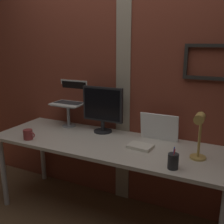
% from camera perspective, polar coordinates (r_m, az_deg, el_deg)
% --- Properties ---
extents(ground_plane, '(6.00, 6.00, 0.00)m').
position_cam_1_polar(ground_plane, '(2.65, -1.71, -22.21)').
color(ground_plane, brown).
extents(brick_wall_back, '(3.53, 0.16, 2.45)m').
position_cam_1_polar(brick_wall_back, '(2.59, 3.22, 6.58)').
color(brick_wall_back, brown).
rests_on(brick_wall_back, ground_plane).
extents(desk, '(2.12, 0.70, 0.74)m').
position_cam_1_polar(desk, '(2.38, -1.06, -7.93)').
color(desk, beige).
rests_on(desk, ground_plane).
extents(monitor, '(0.41, 0.18, 0.44)m').
position_cam_1_polar(monitor, '(2.55, -2.03, 1.18)').
color(monitor, black).
rests_on(monitor, desk).
extents(laptop_stand, '(0.28, 0.22, 0.24)m').
position_cam_1_polar(laptop_stand, '(2.78, -9.33, 0.11)').
color(laptop_stand, gray).
rests_on(laptop_stand, desk).
extents(laptop, '(0.32, 0.26, 0.23)m').
position_cam_1_polar(laptop, '(2.80, -8.70, 3.19)').
color(laptop, silver).
rests_on(laptop, laptop_stand).
extents(whiteboard_panel, '(0.34, 0.05, 0.25)m').
position_cam_1_polar(whiteboard_panel, '(2.40, 10.05, -3.20)').
color(whiteboard_panel, white).
rests_on(whiteboard_panel, desk).
extents(desk_lamp, '(0.12, 0.20, 0.38)m').
position_cam_1_polar(desk_lamp, '(2.02, 18.16, -3.97)').
color(desk_lamp, tan).
rests_on(desk_lamp, desk).
extents(pen_cup, '(0.08, 0.08, 0.16)m').
position_cam_1_polar(pen_cup, '(1.92, 12.95, -10.23)').
color(pen_cup, '#262628').
rests_on(pen_cup, desk).
extents(coffee_mug, '(0.12, 0.08, 0.09)m').
position_cam_1_polar(coffee_mug, '(2.52, -17.50, -4.62)').
color(coffee_mug, maroon).
rests_on(coffee_mug, desk).
extents(paper_clutter_stack, '(0.21, 0.16, 0.03)m').
position_cam_1_polar(paper_clutter_stack, '(2.24, 6.07, -7.35)').
color(paper_clutter_stack, silver).
rests_on(paper_clutter_stack, desk).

